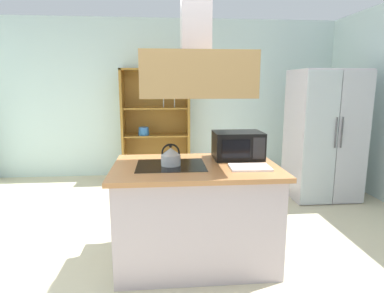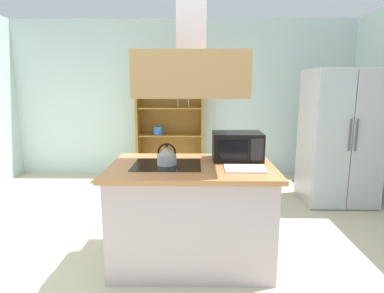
{
  "view_description": "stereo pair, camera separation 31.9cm",
  "coord_description": "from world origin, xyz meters",
  "px_view_note": "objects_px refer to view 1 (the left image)",
  "views": [
    {
      "loc": [
        -0.08,
        -2.78,
        1.6
      ],
      "look_at": [
        0.2,
        0.34,
        1.0
      ],
      "focal_mm": 30.27,
      "sensor_mm": 36.0,
      "label": 1
    },
    {
      "loc": [
        0.24,
        -2.79,
        1.6
      ],
      "look_at": [
        0.2,
        0.34,
        1.0
      ],
      "focal_mm": 30.27,
      "sensor_mm": 36.0,
      "label": 2
    }
  ],
  "objects_px": {
    "dish_cabinet": "(156,131)",
    "microwave": "(238,145)",
    "refrigerator": "(324,135)",
    "cutting_board": "(250,167)",
    "kettle": "(171,156)"
  },
  "relations": [
    {
      "from": "cutting_board",
      "to": "microwave",
      "type": "relative_size",
      "value": 0.74
    },
    {
      "from": "kettle",
      "to": "cutting_board",
      "type": "bearing_deg",
      "value": -13.3
    },
    {
      "from": "dish_cabinet",
      "to": "microwave",
      "type": "xyz_separation_m",
      "value": [
        0.84,
        -2.57,
        0.21
      ]
    },
    {
      "from": "refrigerator",
      "to": "dish_cabinet",
      "type": "bearing_deg",
      "value": 152.55
    },
    {
      "from": "dish_cabinet",
      "to": "cutting_board",
      "type": "height_order",
      "value": "dish_cabinet"
    },
    {
      "from": "dish_cabinet",
      "to": "refrigerator",
      "type": "bearing_deg",
      "value": -27.45
    },
    {
      "from": "refrigerator",
      "to": "cutting_board",
      "type": "relative_size",
      "value": 5.3
    },
    {
      "from": "dish_cabinet",
      "to": "kettle",
      "type": "height_order",
      "value": "dish_cabinet"
    },
    {
      "from": "dish_cabinet",
      "to": "cutting_board",
      "type": "relative_size",
      "value": 5.47
    },
    {
      "from": "kettle",
      "to": "dish_cabinet",
      "type": "bearing_deg",
      "value": 93.97
    },
    {
      "from": "refrigerator",
      "to": "cutting_board",
      "type": "distance_m",
      "value": 2.29
    },
    {
      "from": "cutting_board",
      "to": "kettle",
      "type": "bearing_deg",
      "value": 166.7
    },
    {
      "from": "refrigerator",
      "to": "kettle",
      "type": "distance_m",
      "value": 2.69
    },
    {
      "from": "kettle",
      "to": "refrigerator",
      "type": "bearing_deg",
      "value": 35.33
    },
    {
      "from": "refrigerator",
      "to": "kettle",
      "type": "xyz_separation_m",
      "value": [
        -2.19,
        -1.55,
        0.08
      ]
    }
  ]
}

